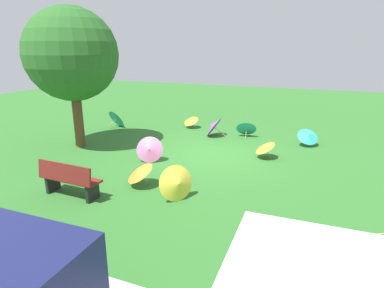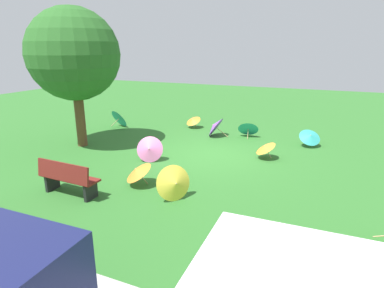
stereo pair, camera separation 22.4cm
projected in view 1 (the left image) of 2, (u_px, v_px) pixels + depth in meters
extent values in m
plane|color=#2D6B28|center=(209.00, 154.00, 11.11)|extent=(40.00, 40.00, 0.00)
cube|color=maroon|center=(71.00, 179.00, 7.89)|extent=(1.62, 0.51, 0.05)
cube|color=maroon|center=(64.00, 173.00, 7.65)|extent=(1.60, 0.17, 0.45)
cube|color=black|center=(53.00, 183.00, 8.21)|extent=(0.10, 0.41, 0.45)
cube|color=black|center=(92.00, 192.00, 7.70)|extent=(0.10, 0.41, 0.45)
cylinder|color=brown|center=(78.00, 115.00, 11.67)|extent=(0.35, 0.35, 2.34)
sphere|color=#286023|center=(72.00, 54.00, 11.05)|extent=(3.19, 3.19, 3.19)
cylinder|color=tan|center=(193.00, 124.00, 14.72)|extent=(0.10, 0.18, 0.31)
cone|color=orange|center=(191.00, 120.00, 14.58)|extent=(0.88, 0.87, 0.44)
sphere|color=tan|center=(190.00, 119.00, 14.54)|extent=(0.05, 0.06, 0.05)
cylinder|color=tan|center=(306.00, 140.00, 12.12)|extent=(0.14, 0.24, 0.35)
cone|color=teal|center=(308.00, 136.00, 11.91)|extent=(0.99, 0.97, 0.56)
sphere|color=tan|center=(309.00, 135.00, 11.85)|extent=(0.06, 0.06, 0.05)
cylinder|color=tan|center=(220.00, 132.00, 13.20)|extent=(0.53, 0.04, 0.38)
cone|color=purple|center=(213.00, 126.00, 13.24)|extent=(0.70, 0.95, 0.86)
sphere|color=tan|center=(211.00, 125.00, 13.25)|extent=(0.05, 0.04, 0.05)
cylinder|color=tan|center=(170.00, 182.00, 7.96)|extent=(0.47, 0.37, 0.18)
cone|color=yellow|center=(177.00, 183.00, 7.62)|extent=(0.85, 0.94, 0.89)
sphere|color=tan|center=(179.00, 184.00, 7.55)|extent=(0.06, 0.06, 0.04)
cylinder|color=tan|center=(246.00, 134.00, 13.05)|extent=(0.10, 0.37, 0.33)
cone|color=teal|center=(246.00, 127.00, 13.22)|extent=(0.94, 0.81, 0.72)
sphere|color=tan|center=(246.00, 126.00, 13.26)|extent=(0.05, 0.06, 0.05)
cylinder|color=tan|center=(268.00, 153.00, 10.67)|extent=(0.21, 0.12, 0.35)
cone|color=orange|center=(264.00, 147.00, 10.59)|extent=(0.88, 0.90, 0.45)
sphere|color=tan|center=(264.00, 145.00, 10.58)|extent=(0.06, 0.05, 0.05)
cylinder|color=tan|center=(151.00, 151.00, 10.61)|extent=(0.20, 0.52, 0.26)
cone|color=pink|center=(149.00, 149.00, 10.24)|extent=(0.96, 0.74, 0.83)
sphere|color=tan|center=(149.00, 149.00, 10.17)|extent=(0.05, 0.06, 0.05)
cylinder|color=tan|center=(145.00, 179.00, 8.56)|extent=(0.19, 0.18, 0.36)
cone|color=orange|center=(139.00, 171.00, 8.44)|extent=(1.05, 1.05, 0.54)
sphere|color=tan|center=(137.00, 169.00, 8.41)|extent=(0.06, 0.06, 0.05)
cylinder|color=tan|center=(112.00, 123.00, 14.55)|extent=(0.19, 0.44, 0.29)
cone|color=teal|center=(118.00, 118.00, 14.70)|extent=(1.06, 0.89, 0.85)
sphere|color=tan|center=(119.00, 117.00, 14.74)|extent=(0.05, 0.06, 0.05)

